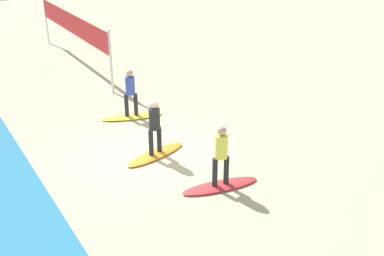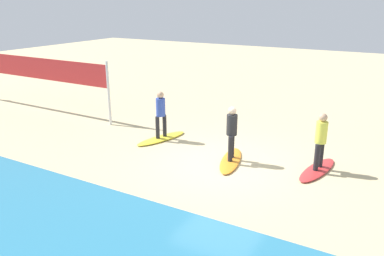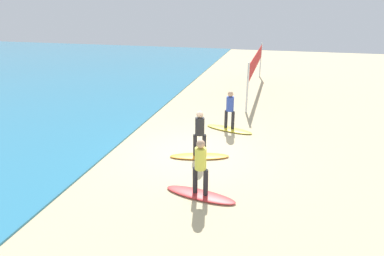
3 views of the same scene
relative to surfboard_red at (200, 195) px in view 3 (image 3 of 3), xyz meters
name	(u,v)px [view 3 (image 3 of 3)]	position (x,y,z in m)	size (l,w,h in m)	color
ground_plane	(193,155)	(2.60, 0.89, -0.04)	(60.00, 60.00, 0.00)	#CCB789
surfboard_red	(200,195)	(0.00, 0.00, 0.00)	(2.10, 0.56, 0.09)	red
surfer_red	(201,163)	(0.00, 0.00, 0.99)	(0.32, 0.46, 1.64)	#232328
surfboard_orange	(200,156)	(2.45, 0.61, 0.00)	(2.10, 0.56, 0.09)	orange
surfer_orange	(200,130)	(2.45, 0.61, 0.99)	(0.32, 0.45, 1.64)	#232328
surfboard_yellow	(229,129)	(5.39, 0.00, 0.00)	(2.10, 0.56, 0.09)	yellow
surfer_yellow	(230,107)	(5.39, 0.00, 0.99)	(0.32, 0.45, 1.64)	#232328
volleyball_net	(256,62)	(12.60, -0.49, 1.74)	(9.10, 0.18, 2.50)	silver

